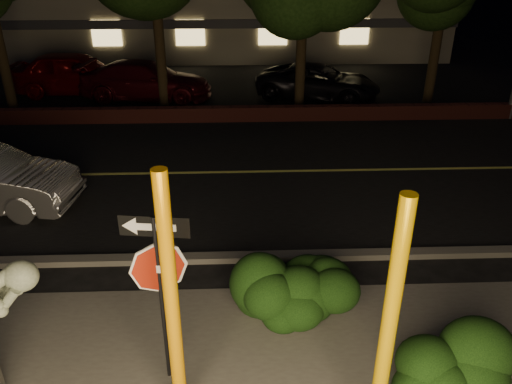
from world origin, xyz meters
TOP-DOWN VIEW (x-y plane):
  - ground at (0.00, 10.00)m, footprint 90.00×90.00m
  - road at (0.00, 7.00)m, footprint 80.00×8.00m
  - lane_marking at (0.00, 7.00)m, footprint 80.00×0.12m
  - curb at (0.00, 2.90)m, footprint 80.00×0.25m
  - brick_wall at (0.00, 11.30)m, footprint 40.00×0.35m
  - parking_lot at (0.00, 17.00)m, footprint 40.00×12.00m
  - building at (0.00, 24.99)m, footprint 22.00×10.20m
  - yellow_pole_left at (-0.57, -0.56)m, footprint 0.17×0.17m
  - yellow_pole_right at (1.75, -1.13)m, footprint 0.17×0.17m
  - signpost at (-0.80, 0.08)m, footprint 0.86×0.15m
  - hedge_center at (1.06, 1.26)m, footprint 2.15×1.08m
  - hedge_right at (1.21, 1.39)m, footprint 1.84×1.02m
  - hedge_far_right at (2.93, -0.45)m, footprint 1.76×1.26m
  - parked_car_red at (-6.20, 14.98)m, footprint 5.01×2.10m
  - parked_car_darkred at (-3.28, 14.14)m, footprint 5.19×2.56m
  - parked_car_dark at (3.35, 13.94)m, footprint 5.15×3.58m

SIDE VIEW (x-z plane):
  - ground at x=0.00m, z-range 0.00..0.00m
  - road at x=0.00m, z-range 0.00..0.01m
  - parking_lot at x=0.00m, z-range 0.00..0.01m
  - lane_marking at x=0.00m, z-range 0.02..0.02m
  - curb at x=0.00m, z-range 0.00..0.12m
  - brick_wall at x=0.00m, z-range 0.00..0.50m
  - hedge_center at x=1.06m, z-range 0.00..1.10m
  - hedge_far_right at x=2.93m, z-range 0.00..1.12m
  - hedge_right at x=1.21m, z-range 0.00..1.19m
  - parked_car_dark at x=3.35m, z-range 0.00..1.31m
  - parked_car_darkred at x=-3.28m, z-range 0.00..1.45m
  - parked_car_red at x=-6.20m, z-range 0.00..1.70m
  - yellow_pole_right at x=1.75m, z-range 0.00..3.41m
  - yellow_pole_left at x=-0.57m, z-range 0.00..3.45m
  - signpost at x=-0.80m, z-range 0.54..3.10m
  - building at x=0.00m, z-range 0.00..4.00m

